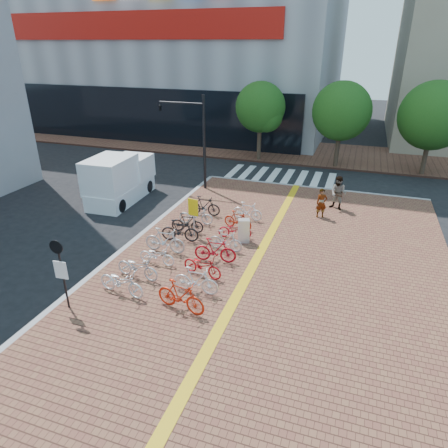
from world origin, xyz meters
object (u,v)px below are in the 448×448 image
at_px(utility_box, 244,231).
at_px(yellow_sign, 193,211).
at_px(bike_8, 181,296).
at_px(bike_9, 196,280).
at_px(bike_0, 121,282).
at_px(bike_11, 215,250).
at_px(bike_13, 235,230).
at_px(bike_15, 247,211).
at_px(bike_10, 202,265).
at_px(bike_3, 165,240).
at_px(bike_5, 187,223).
at_px(bike_6, 196,216).
at_px(bike_1, 137,267).
at_px(pedestrian_a, 321,203).
at_px(pedestrian_b, 338,193).
at_px(bike_4, 180,231).
at_px(bike_7, 204,206).
at_px(bike_12, 226,241).
at_px(bike_14, 238,220).
at_px(notice_sign, 60,266).
at_px(box_truck, 119,180).
at_px(traffic_light_pole, 184,124).
at_px(bike_2, 157,255).

distance_m(utility_box, yellow_sign, 2.57).
height_order(bike_8, bike_9, bike_8).
height_order(bike_0, bike_11, bike_11).
relative_size(bike_13, bike_15, 0.98).
height_order(bike_9, bike_10, bike_9).
xyz_separation_m(bike_3, bike_11, (2.41, -0.08, -0.03)).
bearing_deg(bike_5, bike_6, -7.95).
xyz_separation_m(bike_1, bike_15, (2.53, 6.91, -0.00)).
xyz_separation_m(bike_13, pedestrian_a, (3.59, 3.85, 0.38)).
relative_size(pedestrian_b, yellow_sign, 0.99).
height_order(pedestrian_b, yellow_sign, yellow_sign).
xyz_separation_m(bike_4, bike_15, (2.30, 3.41, -0.05)).
xyz_separation_m(bike_7, bike_11, (2.30, -4.55, 0.01)).
relative_size(bike_12, pedestrian_a, 1.00).
xyz_separation_m(bike_11, bike_14, (-0.07, 3.48, -0.08)).
height_order(bike_3, bike_5, bike_3).
relative_size(bike_3, bike_12, 1.20).
bearing_deg(bike_1, notice_sign, 156.84).
distance_m(bike_12, notice_sign, 7.14).
height_order(bike_9, bike_15, bike_9).
height_order(bike_0, bike_9, bike_9).
bearing_deg(bike_14, bike_7, 76.36).
bearing_deg(bike_15, box_truck, 89.50).
height_order(bike_9, traffic_light_pole, traffic_light_pole).
height_order(bike_9, box_truck, box_truck).
distance_m(utility_box, notice_sign, 8.31).
relative_size(bike_4, bike_15, 1.10).
distance_m(bike_11, bike_15, 4.70).
bearing_deg(bike_10, bike_6, 37.41).
bearing_deg(bike_4, traffic_light_pole, 11.93).
relative_size(bike_9, utility_box, 1.57).
height_order(bike_0, bike_12, bike_0).
xyz_separation_m(pedestrian_a, pedestrian_b, (0.74, 1.44, 0.15)).
distance_m(bike_14, pedestrian_a, 4.72).
bearing_deg(traffic_light_pole, bike_9, -64.35).
bearing_deg(bike_11, pedestrian_b, -36.82).
bearing_deg(bike_6, bike_11, -153.82).
relative_size(bike_12, bike_15, 0.98).
bearing_deg(bike_0, bike_14, -11.75).
distance_m(bike_8, pedestrian_a, 10.55).
xyz_separation_m(bike_14, notice_sign, (-3.73, -8.23, 1.22)).
distance_m(bike_7, pedestrian_a, 6.25).
height_order(bike_9, notice_sign, notice_sign).
height_order(bike_5, bike_8, bike_8).
bearing_deg(bike_4, pedestrian_a, -59.58).
xyz_separation_m(bike_3, bike_6, (0.14, 3.24, -0.11)).
bearing_deg(bike_15, bike_8, -176.29).
height_order(bike_2, bike_4, bike_4).
distance_m(bike_3, bike_15, 5.24).
relative_size(bike_2, box_truck, 0.33).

